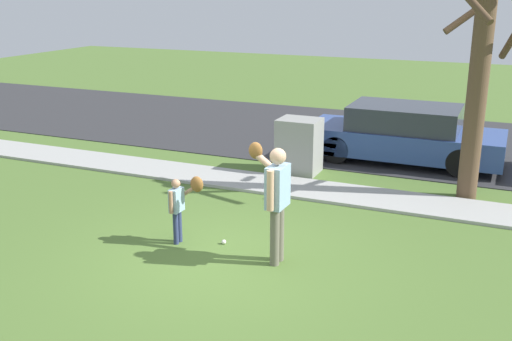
% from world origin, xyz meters
% --- Properties ---
extents(ground_plane, '(48.00, 48.00, 0.00)m').
position_xyz_m(ground_plane, '(0.00, 3.50, 0.00)').
color(ground_plane, '#4C6B2D').
extents(sidewalk_strip, '(36.00, 1.20, 0.06)m').
position_xyz_m(sidewalk_strip, '(0.00, 3.60, 0.03)').
color(sidewalk_strip, '#A3A39E').
rests_on(sidewalk_strip, ground).
extents(road_surface, '(36.00, 6.80, 0.02)m').
position_xyz_m(road_surface, '(0.00, 8.60, 0.01)').
color(road_surface, '#2D2D30').
rests_on(road_surface, ground).
extents(person_adult, '(0.71, 0.67, 1.78)m').
position_xyz_m(person_adult, '(0.75, 0.25, 1.09)').
color(person_adult, '#6B6656').
rests_on(person_adult, ground).
extents(person_child, '(0.48, 0.42, 1.12)m').
position_xyz_m(person_child, '(-0.88, 0.31, 0.72)').
color(person_child, navy).
rests_on(person_child, ground).
extents(baseball, '(0.07, 0.07, 0.07)m').
position_xyz_m(baseball, '(-0.24, 0.52, 0.04)').
color(baseball, white).
rests_on(baseball, ground).
extents(utility_cabinet, '(0.90, 0.75, 1.21)m').
position_xyz_m(utility_cabinet, '(-0.47, 4.75, 0.61)').
color(utility_cabinet, gray).
rests_on(utility_cabinet, ground).
extents(street_tree_near, '(1.84, 1.88, 4.85)m').
position_xyz_m(street_tree_near, '(3.14, 4.44, 2.59)').
color(street_tree_near, brown).
rests_on(street_tree_near, ground).
extents(parked_wagon_blue, '(4.50, 1.80, 1.33)m').
position_xyz_m(parked_wagon_blue, '(1.50, 6.53, 0.66)').
color(parked_wagon_blue, '#2D478C').
rests_on(parked_wagon_blue, road_surface).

